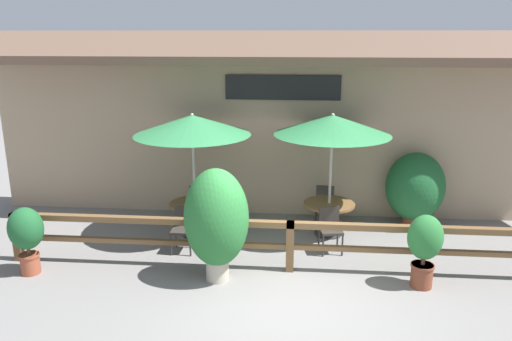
{
  "coord_description": "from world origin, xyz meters",
  "views": [
    {
      "loc": [
        0.12,
        -7.22,
        4.17
      ],
      "look_at": [
        -0.66,
        1.63,
        1.72
      ],
      "focal_mm": 35.0,
      "sensor_mm": 36.0,
      "label": 1
    }
  ],
  "objects_px": {
    "dining_table_near": "(195,209)",
    "chair_middle_streetside": "(330,227)",
    "potted_plant_broad_leaf": "(425,245)",
    "potted_plant_entrance_palm": "(216,220)",
    "chair_near_wallside": "(200,200)",
    "potted_plant_small_flowering": "(415,188)",
    "potted_plant_tall_tropical": "(26,234)",
    "chair_middle_wallside": "(325,200)",
    "dining_table_middle": "(329,209)",
    "chair_near_streetside": "(183,227)",
    "patio_umbrella_middle": "(332,125)",
    "patio_umbrella_near": "(192,125)"
  },
  "relations": [
    {
      "from": "dining_table_middle",
      "to": "potted_plant_broad_leaf",
      "type": "distance_m",
      "value": 2.62
    },
    {
      "from": "chair_near_streetside",
      "to": "potted_plant_entrance_palm",
      "type": "relative_size",
      "value": 0.43
    },
    {
      "from": "potted_plant_broad_leaf",
      "to": "potted_plant_entrance_palm",
      "type": "height_order",
      "value": "potted_plant_entrance_palm"
    },
    {
      "from": "chair_near_wallside",
      "to": "potted_plant_small_flowering",
      "type": "xyz_separation_m",
      "value": [
        4.81,
        0.16,
        0.38
      ]
    },
    {
      "from": "potted_plant_tall_tropical",
      "to": "patio_umbrella_near",
      "type": "bearing_deg",
      "value": 38.0
    },
    {
      "from": "chair_middle_streetside",
      "to": "chair_middle_wallside",
      "type": "height_order",
      "value": "same"
    },
    {
      "from": "chair_near_wallside",
      "to": "dining_table_middle",
      "type": "relative_size",
      "value": 0.81
    },
    {
      "from": "chair_near_wallside",
      "to": "chair_middle_wallside",
      "type": "distance_m",
      "value": 2.86
    },
    {
      "from": "potted_plant_tall_tropical",
      "to": "potted_plant_broad_leaf",
      "type": "bearing_deg",
      "value": 0.94
    },
    {
      "from": "patio_umbrella_middle",
      "to": "dining_table_middle",
      "type": "distance_m",
      "value": 1.81
    },
    {
      "from": "patio_umbrella_near",
      "to": "dining_table_near",
      "type": "distance_m",
      "value": 1.81
    },
    {
      "from": "patio_umbrella_middle",
      "to": "chair_middle_streetside",
      "type": "relative_size",
      "value": 3.0
    },
    {
      "from": "chair_middle_streetside",
      "to": "chair_middle_wallside",
      "type": "distance_m",
      "value": 1.67
    },
    {
      "from": "patio_umbrella_middle",
      "to": "chair_middle_wallside",
      "type": "height_order",
      "value": "patio_umbrella_middle"
    },
    {
      "from": "dining_table_middle",
      "to": "chair_middle_wallside",
      "type": "bearing_deg",
      "value": 93.01
    },
    {
      "from": "chair_near_wallside",
      "to": "potted_plant_small_flowering",
      "type": "relative_size",
      "value": 0.52
    },
    {
      "from": "chair_middle_wallside",
      "to": "chair_near_wallside",
      "type": "bearing_deg",
      "value": 10.65
    },
    {
      "from": "chair_middle_streetside",
      "to": "dining_table_near",
      "type": "bearing_deg",
      "value": 158.16
    },
    {
      "from": "dining_table_middle",
      "to": "chair_middle_streetside",
      "type": "bearing_deg",
      "value": -91.21
    },
    {
      "from": "potted_plant_broad_leaf",
      "to": "potted_plant_tall_tropical",
      "type": "distance_m",
      "value": 6.88
    },
    {
      "from": "potted_plant_tall_tropical",
      "to": "potted_plant_small_flowering",
      "type": "bearing_deg",
      "value": 22.26
    },
    {
      "from": "chair_middle_streetside",
      "to": "dining_table_middle",
      "type": "bearing_deg",
      "value": 78.64
    },
    {
      "from": "chair_middle_wallside",
      "to": "potted_plant_small_flowering",
      "type": "xyz_separation_m",
      "value": [
        1.96,
        -0.11,
        0.38
      ]
    },
    {
      "from": "dining_table_middle",
      "to": "potted_plant_entrance_palm",
      "type": "height_order",
      "value": "potted_plant_entrance_palm"
    },
    {
      "from": "dining_table_middle",
      "to": "potted_plant_small_flowering",
      "type": "xyz_separation_m",
      "value": [
        1.91,
        0.72,
        0.31
      ]
    },
    {
      "from": "patio_umbrella_near",
      "to": "chair_near_wallside",
      "type": "distance_m",
      "value": 2.05
    },
    {
      "from": "potted_plant_entrance_palm",
      "to": "potted_plant_small_flowering",
      "type": "bearing_deg",
      "value": 36.66
    },
    {
      "from": "chair_near_wallside",
      "to": "potted_plant_broad_leaf",
      "type": "distance_m",
      "value": 5.14
    },
    {
      "from": "dining_table_near",
      "to": "patio_umbrella_middle",
      "type": "relative_size",
      "value": 0.41
    },
    {
      "from": "potted_plant_broad_leaf",
      "to": "chair_middle_wallside",
      "type": "bearing_deg",
      "value": 116.62
    },
    {
      "from": "patio_umbrella_near",
      "to": "chair_near_streetside",
      "type": "xyz_separation_m",
      "value": [
        -0.07,
        -0.82,
        -1.88
      ]
    },
    {
      "from": "potted_plant_tall_tropical",
      "to": "chair_middle_wallside",
      "type": "bearing_deg",
      "value": 30.09
    },
    {
      "from": "chair_middle_wallside",
      "to": "potted_plant_entrance_palm",
      "type": "relative_size",
      "value": 0.43
    },
    {
      "from": "dining_table_near",
      "to": "potted_plant_entrance_palm",
      "type": "distance_m",
      "value": 2.19
    },
    {
      "from": "potted_plant_tall_tropical",
      "to": "potted_plant_small_flowering",
      "type": "height_order",
      "value": "potted_plant_small_flowering"
    },
    {
      "from": "chair_middle_streetside",
      "to": "potted_plant_tall_tropical",
      "type": "relative_size",
      "value": 0.7
    },
    {
      "from": "chair_middle_wallside",
      "to": "potted_plant_small_flowering",
      "type": "height_order",
      "value": "potted_plant_small_flowering"
    },
    {
      "from": "chair_middle_wallside",
      "to": "chair_middle_streetside",
      "type": "bearing_deg",
      "value": 96.1
    },
    {
      "from": "patio_umbrella_middle",
      "to": "potted_plant_tall_tropical",
      "type": "distance_m",
      "value": 6.09
    },
    {
      "from": "dining_table_middle",
      "to": "chair_middle_streetside",
      "type": "distance_m",
      "value": 0.84
    },
    {
      "from": "potted_plant_small_flowering",
      "to": "potted_plant_broad_leaf",
      "type": "bearing_deg",
      "value": -98.94
    },
    {
      "from": "dining_table_near",
      "to": "chair_middle_streetside",
      "type": "bearing_deg",
      "value": -11.69
    },
    {
      "from": "chair_near_streetside",
      "to": "chair_middle_streetside",
      "type": "height_order",
      "value": "same"
    },
    {
      "from": "dining_table_middle",
      "to": "potted_plant_small_flowering",
      "type": "relative_size",
      "value": 0.65
    },
    {
      "from": "patio_umbrella_middle",
      "to": "chair_middle_streetside",
      "type": "height_order",
      "value": "patio_umbrella_middle"
    },
    {
      "from": "patio_umbrella_middle",
      "to": "chair_middle_wallside",
      "type": "distance_m",
      "value": 2.06
    },
    {
      "from": "dining_table_near",
      "to": "potted_plant_entrance_palm",
      "type": "height_order",
      "value": "potted_plant_entrance_palm"
    },
    {
      "from": "dining_table_middle",
      "to": "dining_table_near",
      "type": "bearing_deg",
      "value": -174.86
    },
    {
      "from": "patio_umbrella_near",
      "to": "potted_plant_tall_tropical",
      "type": "height_order",
      "value": "patio_umbrella_near"
    },
    {
      "from": "chair_near_streetside",
      "to": "patio_umbrella_middle",
      "type": "xyz_separation_m",
      "value": [
        2.9,
        1.07,
        1.88
      ]
    }
  ]
}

